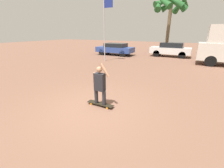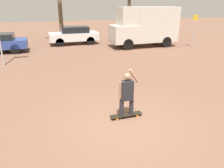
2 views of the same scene
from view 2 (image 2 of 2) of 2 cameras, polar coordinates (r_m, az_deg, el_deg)
The scene contains 6 objects.
ground_plane at distance 6.97m, azimuth 3.41°, elevation -10.06°, with size 80.00×80.00×0.00m, color brown.
skateboard at distance 7.25m, azimuth 3.74°, elevation -8.05°, with size 1.07×0.24×0.10m.
person_skateboarder at distance 6.90m, azimuth 3.88°, elevation -2.18°, with size 0.67×0.22×1.56m.
camper_van at distance 18.84m, azimuth 8.68°, elevation 14.88°, with size 5.54×2.00×3.20m.
parked_car_white at distance 20.06m, azimuth -9.89°, elevation 12.53°, with size 4.25×1.71×1.54m.
street_sign at distance 19.51m, azimuth 20.71°, elevation 13.79°, with size 0.44×0.06×2.59m.
Camera 2 is at (-2.26, -5.55, 3.56)m, focal length 35.00 mm.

